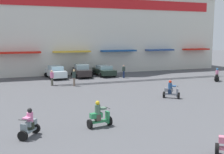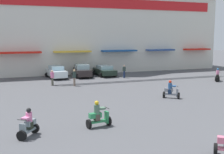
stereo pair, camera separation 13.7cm
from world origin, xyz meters
The scene contains 12 objects.
ground_plane centered at (0.00, 13.00, 0.00)m, with size 128.00×128.00×0.00m, color #505054.
colonial_building centered at (0.00, 35.15, 8.40)m, with size 39.77×14.24×19.51m.
parked_car_0 centered at (-5.52, 27.62, 0.77)m, with size 2.53×4.44×1.53m.
parked_car_1 centered at (-2.30, 27.44, 0.81)m, with size 2.46×4.05×1.63m.
parked_car_2 centered at (0.71, 27.56, 0.70)m, with size 2.48×4.47×1.35m.
scooter_rider_0 centered at (11.45, 18.96, 0.62)m, with size 1.36×1.46×1.52m.
scooter_rider_4 centered at (1.68, 13.08, 0.62)m, with size 1.37×1.27×1.50m.
scooter_rider_5 centered at (-6.21, 8.01, 0.63)m, with size 1.47×0.74×1.53m.
scooter_rider_7 centered at (-10.04, 7.74, 0.62)m, with size 1.20×1.39×1.49m.
pedestrian_0 centered at (-6.72, 22.58, 0.92)m, with size 0.50×0.50×1.62m.
pedestrian_1 centered at (2.40, 25.01, 0.90)m, with size 0.55×0.55×1.60m.
pedestrian_2 centered at (-4.62, 21.48, 0.99)m, with size 0.48×0.48×1.73m.
Camera 2 is at (-10.74, -6.70, 5.12)m, focal length 44.94 mm.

